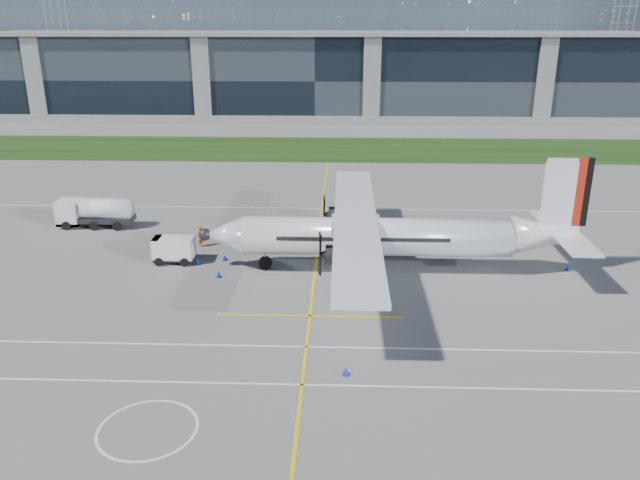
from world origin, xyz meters
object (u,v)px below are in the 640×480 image
at_px(pylon_west, 57,28).
at_px(safety_cone_portwing, 346,371).
at_px(pylon_east, 622,29).
at_px(safety_cone_nose_port, 219,274).
at_px(safety_cone_tail, 568,268).
at_px(fuel_tanker_truck, 90,213).
at_px(safety_cone_fwd, 198,262).
at_px(turboprop_aircraft, 391,215).
at_px(ground_crew_person, 201,235).
at_px(safety_cone_nose_stbd, 225,257).
at_px(baggage_tug, 174,250).
at_px(safety_cone_stbdwing, 352,212).

relative_size(pylon_west, safety_cone_portwing, 60.00).
bearing_deg(pylon_east, safety_cone_nose_port, -120.72).
relative_size(pylon_west, safety_cone_tail, 60.00).
bearing_deg(fuel_tanker_truck, safety_cone_tail, -12.77).
xyz_separation_m(pylon_west, safety_cone_nose_port, (75.92, -149.91, -14.75)).
bearing_deg(pylon_east, safety_cone_fwd, -121.73).
height_order(turboprop_aircraft, safety_cone_tail, turboprop_aircraft).
relative_size(pylon_east, safety_cone_tail, 60.00).
bearing_deg(safety_cone_tail, pylon_east, 66.99).
bearing_deg(pylon_west, safety_cone_portwing, -62.37).
bearing_deg(ground_crew_person, pylon_east, -22.20).
bearing_deg(fuel_tanker_truck, turboprop_aircraft, -19.82).
bearing_deg(pylon_west, turboprop_aircraft, -59.10).
height_order(safety_cone_nose_stbd, safety_cone_fwd, same).
xyz_separation_m(fuel_tanker_truck, safety_cone_nose_stbd, (13.78, -7.93, -1.09)).
relative_size(baggage_tug, safety_cone_nose_stbd, 6.67).
bearing_deg(safety_cone_nose_port, safety_cone_fwd, 130.53).
xyz_separation_m(ground_crew_person, safety_cone_stbdwing, (12.81, 9.26, -0.74)).
xyz_separation_m(ground_crew_person, safety_cone_tail, (29.07, -4.32, -0.74)).
distance_m(ground_crew_person, safety_cone_stbdwing, 15.82).
bearing_deg(safety_cone_tail, safety_cone_stbdwing, 140.14).
bearing_deg(safety_cone_portwing, turboprop_aircraft, 77.25).
xyz_separation_m(safety_cone_nose_stbd, safety_cone_portwing, (9.56, -16.52, 0.00)).
xyz_separation_m(safety_cone_nose_stbd, safety_cone_stbdwing, (10.27, 12.37, 0.00)).
bearing_deg(safety_cone_nose_stbd, ground_crew_person, 129.21).
relative_size(fuel_tanker_truck, safety_cone_tail, 14.30).
relative_size(pylon_east, safety_cone_stbdwing, 60.00).
relative_size(safety_cone_fwd, safety_cone_nose_port, 1.00).
xyz_separation_m(safety_cone_tail, safety_cone_nose_port, (-26.37, -2.25, 0.00)).
bearing_deg(fuel_tanker_truck, safety_cone_fwd, -37.01).
height_order(turboprop_aircraft, ground_crew_person, turboprop_aircraft).
bearing_deg(safety_cone_stbdwing, pylon_east, 59.50).
relative_size(turboprop_aircraft, ground_crew_person, 14.90).
distance_m(turboprop_aircraft, safety_cone_fwd, 15.44).
bearing_deg(safety_cone_nose_stbd, baggage_tug, -172.96).
bearing_deg(safety_cone_nose_port, turboprop_aircraft, 7.89).
height_order(fuel_tanker_truck, safety_cone_fwd, fuel_tanker_truck).
distance_m(fuel_tanker_truck, safety_cone_fwd, 14.88).
bearing_deg(safety_cone_portwing, baggage_tug, 129.96).
bearing_deg(safety_cone_nose_port, safety_cone_nose_stbd, 92.76).
bearing_deg(baggage_tug, safety_cone_nose_port, -36.34).
height_order(pylon_east, turboprop_aircraft, pylon_east).
relative_size(baggage_tug, safety_cone_nose_port, 6.67).
distance_m(turboprop_aircraft, fuel_tanker_truck, 28.54).
relative_size(safety_cone_fwd, safety_cone_tail, 1.00).
bearing_deg(pylon_east, pylon_west, 180.00).
height_order(ground_crew_person, safety_cone_stbdwing, ground_crew_person).
xyz_separation_m(baggage_tug, safety_cone_tail, (30.42, -0.73, -0.75)).
xyz_separation_m(fuel_tanker_truck, safety_cone_fwd, (11.85, -8.93, -1.09)).
relative_size(baggage_tug, ground_crew_person, 1.68).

